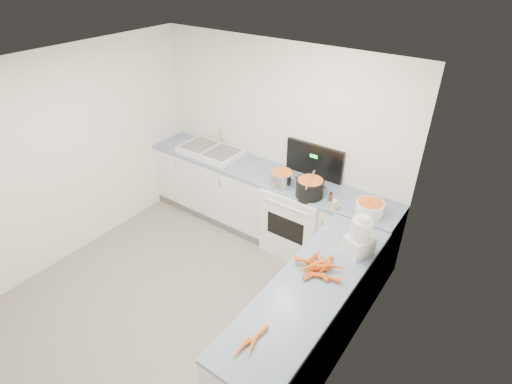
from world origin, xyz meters
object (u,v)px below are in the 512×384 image
Objects in this scene: stove at (299,217)px; sink at (211,151)px; extract_bottle at (330,197)px; spice_jar at (334,205)px; steel_pot at (282,180)px; food_processor at (360,237)px; black_pot at (310,189)px; mixing_bowl at (369,208)px.

stove is 1.54m from sink.
spice_jar is (0.11, -0.12, 0.00)m from extract_bottle.
steel_pot is (1.26, -0.16, 0.04)m from sink.
black_pot is at bearing 144.90° from food_processor.
stove reaches higher than mixing_bowl.
spice_jar is at bearing -12.91° from black_pot.
sink reaches higher than black_pot.
stove reaches higher than extract_bottle.
extract_bottle is 0.16m from spice_jar.
sink is at bearing 179.38° from stove.
mixing_bowl is 0.72× the size of food_processor.
mixing_bowl is at bearing 5.04° from black_pot.
extract_bottle is at bearing -177.46° from mixing_bowl.
steel_pot is 0.87× the size of black_pot.
steel_pot is 0.38m from black_pot.
stove is 1.44m from food_processor.
extract_bottle is at bearing 9.53° from black_pot.
steel_pot reaches higher than spice_jar.
sink reaches higher than mixing_bowl.
spice_jar is (-0.34, -0.14, -0.02)m from mixing_bowl.
spice_jar is (0.36, -0.08, -0.04)m from black_pot.
stove is at bearing 174.13° from mixing_bowl.
stove reaches higher than spice_jar.
steel_pot reaches higher than mixing_bowl.
mixing_bowl is 3.09× the size of extract_bottle.
black_pot is (1.64, -0.17, 0.06)m from sink.
steel_pot is at bearing 172.92° from spice_jar.
steel_pot is 1.38m from food_processor.
stove is at bearing 156.84° from spice_jar.
black_pot is 3.10× the size of spice_jar.
sink is 2.34m from mixing_bowl.
black_pot is at bearing -174.96° from mixing_bowl.
black_pot is 1.05m from food_processor.
sink is 2.09× the size of food_processor.
steel_pot is 1.08m from mixing_bowl.
steel_pot is 0.63m from extract_bottle.
food_processor reaches higher than steel_pot.
mixing_bowl is 0.45m from extract_bottle.
mixing_bowl is 0.69m from food_processor.
mixing_bowl is at bearing -2.62° from sink.
stove is at bearing 144.24° from food_processor.
extract_bottle is 0.94× the size of spice_jar.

